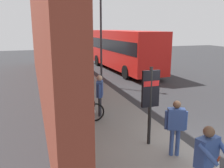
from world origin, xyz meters
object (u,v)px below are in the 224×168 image
at_px(bicycle_far_end, 69,92).
at_px(city_bus, 123,48).
at_px(bicycle_nearest_sign, 71,98).
at_px(tourist_with_hotdogs, 207,157).
at_px(transit_info_sign, 150,94).
at_px(pedestrian_near_bus, 100,91).
at_px(bicycle_end_of_row, 74,105).
at_px(street_lamp, 101,30).
at_px(pedestrian_crossing_street, 176,123).
at_px(bicycle_by_door, 82,113).
at_px(bicycle_mid_rack, 61,83).
at_px(bicycle_beside_lamp, 65,88).

bearing_deg(bicycle_far_end, city_bus, -37.28).
height_order(bicycle_nearest_sign, tourist_with_hotdogs, tourist_with_hotdogs).
relative_size(transit_info_sign, pedestrian_near_bus, 1.44).
xyz_separation_m(bicycle_end_of_row, street_lamp, (4.70, -2.53, 2.97)).
xyz_separation_m(bicycle_end_of_row, bicycle_far_end, (2.06, -0.10, 0.00)).
bearing_deg(pedestrian_near_bus, bicycle_far_end, 18.25).
bearing_deg(pedestrian_crossing_street, tourist_with_hotdogs, 165.46).
distance_m(pedestrian_crossing_street, tourist_with_hotdogs, 1.87).
xyz_separation_m(bicycle_end_of_row, transit_info_sign, (-3.35, -1.71, 1.21)).
bearing_deg(bicycle_by_door, street_lamp, -22.91).
height_order(bicycle_by_door, bicycle_far_end, same).
bearing_deg(bicycle_end_of_row, bicycle_by_door, -174.75).
xyz_separation_m(transit_info_sign, pedestrian_crossing_street, (-0.84, -0.36, -0.62)).
distance_m(bicycle_mid_rack, tourist_with_hotdogs, 10.23).
bearing_deg(bicycle_by_door, bicycle_far_end, 0.03).
bearing_deg(pedestrian_crossing_street, street_lamp, -2.97).
bearing_deg(tourist_with_hotdogs, bicycle_end_of_row, 14.94).
height_order(bicycle_nearest_sign, street_lamp, street_lamp).
xyz_separation_m(transit_info_sign, pedestrian_near_bus, (2.82, 0.76, -0.58)).
height_order(bicycle_by_door, transit_info_sign, transit_info_sign).
distance_m(city_bus, street_lamp, 6.10).
bearing_deg(pedestrian_crossing_street, bicycle_end_of_row, 26.30).
height_order(transit_info_sign, tourist_with_hotdogs, transit_info_sign).
distance_m(bicycle_far_end, bicycle_mid_rack, 2.02).
bearing_deg(bicycle_mid_rack, bicycle_nearest_sign, -178.89).
distance_m(bicycle_mid_rack, pedestrian_crossing_street, 8.55).
xyz_separation_m(bicycle_by_door, bicycle_mid_rack, (5.14, 0.12, 0.00)).
distance_m(bicycle_beside_lamp, pedestrian_near_bus, 3.76).
height_order(bicycle_far_end, street_lamp, street_lamp).
distance_m(bicycle_by_door, city_bus, 12.18).
height_order(bicycle_far_end, city_bus, city_bus).
xyz_separation_m(pedestrian_near_bus, pedestrian_crossing_street, (-3.66, -1.12, -0.04)).
relative_size(bicycle_by_door, transit_info_sign, 0.74).
distance_m(city_bus, tourist_with_hotdogs, 16.18).
bearing_deg(bicycle_beside_lamp, bicycle_mid_rack, 3.19).
bearing_deg(tourist_with_hotdogs, bicycle_beside_lamp, 9.84).
bearing_deg(pedestrian_crossing_street, bicycle_far_end, 17.55).
bearing_deg(bicycle_mid_rack, pedestrian_near_bus, -168.03).
relative_size(bicycle_far_end, pedestrian_near_bus, 1.06).
distance_m(bicycle_beside_lamp, tourist_with_hotdogs, 9.22).
bearing_deg(bicycle_far_end, pedestrian_near_bus, -161.75).
xyz_separation_m(transit_info_sign, street_lamp, (8.06, -0.82, 1.77)).
relative_size(bicycle_by_door, tourist_with_hotdogs, 1.06).
bearing_deg(pedestrian_crossing_street, bicycle_mid_rack, 14.24).
bearing_deg(street_lamp, bicycle_nearest_sign, 146.02).
relative_size(city_bus, tourist_with_hotdogs, 6.36).
height_order(bicycle_mid_rack, pedestrian_crossing_street, pedestrian_crossing_street).
height_order(bicycle_mid_rack, tourist_with_hotdogs, tourist_with_hotdogs).
xyz_separation_m(transit_info_sign, city_bus, (12.94, -4.12, 0.20)).
relative_size(bicycle_end_of_row, street_lamp, 0.31).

